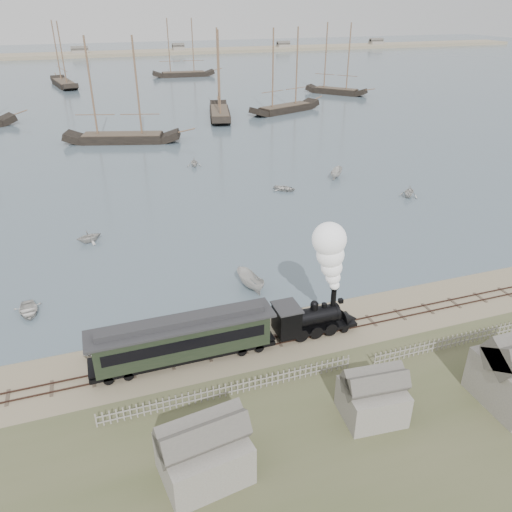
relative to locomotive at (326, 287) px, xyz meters
name	(u,v)px	position (x,y,z in m)	size (l,w,h in m)	color
ground	(280,325)	(-3.21, 2.00, -4.46)	(600.00, 600.00, 0.00)	gray
harbor_water	(115,76)	(-3.21, 172.00, -4.43)	(600.00, 336.00, 0.06)	#42545F
rail_track	(289,338)	(-3.21, 0.00, -4.42)	(120.00, 1.80, 0.16)	#3D2821
picket_fence_west	(232,395)	(-9.71, -5.00, -4.46)	(19.00, 0.10, 1.20)	gray
picket_fence_east	(453,347)	(9.29, -5.50, -4.46)	(15.00, 0.10, 1.20)	gray
shed_left	(205,474)	(-13.21, -11.00, -4.46)	(5.00, 4.00, 4.10)	gray
shed_mid	(370,415)	(-1.21, -10.00, -4.46)	(4.00, 3.50, 3.60)	gray
far_spit	(101,56)	(-3.21, 252.00, -4.46)	(500.00, 20.00, 1.80)	tan
locomotive	(326,287)	(0.00, 0.00, 0.00)	(7.76, 2.90, 9.67)	black
passenger_coach	(183,338)	(-12.19, 0.00, -2.23)	(14.58, 2.81, 3.54)	black
beached_dinghy	(109,351)	(-17.83, 2.64, -4.06)	(3.85, 2.75, 0.80)	beige
rowboat_0	(28,310)	(-24.35, 11.12, -4.04)	(3.43, 2.45, 0.71)	beige
rowboat_1	(89,236)	(-18.40, 25.07, -3.64)	(2.90, 2.50, 1.53)	beige
rowboat_2	(250,281)	(-3.75, 8.84, -3.60)	(4.15, 1.56, 1.60)	beige
rowboat_3	(285,188)	(10.15, 34.24, -4.05)	(3.39, 2.42, 0.70)	beige
rowboat_4	(409,192)	(26.24, 25.86, -3.58)	(3.10, 2.68, 1.64)	beige
rowboat_5	(336,173)	(20.25, 37.20, -3.65)	(3.87, 1.46, 1.50)	beige
rowboat_7	(194,162)	(-0.02, 50.63, -3.67)	(2.77, 2.39, 1.46)	beige
schooner_2	(117,91)	(-9.99, 71.35, 5.60)	(22.73, 5.25, 20.00)	black
schooner_3	(218,74)	(14.80, 88.18, 5.60)	(21.94, 5.06, 20.00)	black
schooner_4	(286,71)	(32.22, 88.77, 5.60)	(20.81, 4.80, 20.00)	black
schooner_5	(338,59)	(56.91, 109.04, 5.60)	(18.70, 4.31, 20.00)	black
schooner_7	(59,54)	(-21.04, 151.77, 5.60)	(23.46, 5.41, 20.00)	black
schooner_8	(182,48)	(21.06, 161.97, 5.60)	(22.71, 5.24, 20.00)	black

